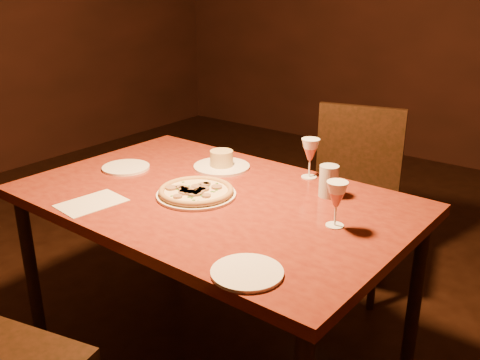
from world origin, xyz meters
The scene contains 10 objects.
dining_table centered at (0.07, 0.14, 0.73)m, with size 1.52×1.00×0.80m.
chair_far centered at (0.18, 1.15, 0.54)m, with size 0.56×0.56×0.95m.
pizza_plate centered at (0.02, 0.10, 0.82)m, with size 0.31×0.31×0.03m.
ramekin_saucer centered at (-0.11, 0.41, 0.83)m, with size 0.25×0.25×0.08m.
wine_glass_far centered at (0.26, 0.54, 0.88)m, with size 0.08×0.08×0.17m, color #CA6654, non-canonical shape.
wine_glass_right centered at (0.57, 0.18, 0.88)m, with size 0.07×0.07×0.16m, color #CA6654, non-canonical shape.
water_tumbler centered at (0.42, 0.40, 0.86)m, with size 0.07×0.07×0.12m, color silver.
side_plate_left centered at (-0.44, 0.14, 0.81)m, with size 0.21×0.21×0.01m, color white.
side_plate_near centered at (0.52, -0.25, 0.81)m, with size 0.21×0.21×0.01m, color white.
menu_card centered at (-0.24, -0.19, 0.80)m, with size 0.16×0.24×0.00m, color beige.
Camera 1 is at (1.30, -1.31, 1.58)m, focal length 40.00 mm.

